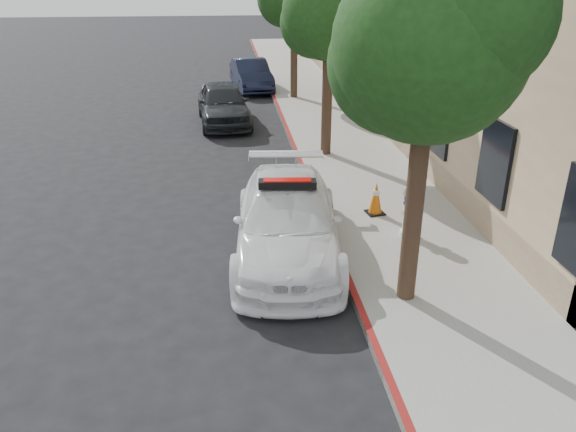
# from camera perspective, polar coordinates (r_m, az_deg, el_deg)

# --- Properties ---
(ground) EXTENTS (120.00, 120.00, 0.00)m
(ground) POSITION_cam_1_polar(r_m,az_deg,el_deg) (11.20, -5.68, -4.14)
(ground) COLOR black
(ground) RESTS_ON ground
(sidewalk) EXTENTS (3.20, 50.00, 0.15)m
(sidewalk) POSITION_cam_1_polar(r_m,az_deg,el_deg) (20.86, 3.85, 9.57)
(sidewalk) COLOR gray
(sidewalk) RESTS_ON ground
(curb_strip) EXTENTS (0.12, 50.00, 0.15)m
(curb_strip) POSITION_cam_1_polar(r_m,az_deg,el_deg) (20.65, -0.42, 9.47)
(curb_strip) COLOR maroon
(curb_strip) RESTS_ON ground
(tree_near) EXTENTS (2.92, 2.82, 5.62)m
(tree_near) POSITION_cam_1_polar(r_m,az_deg,el_deg) (8.45, 14.49, 16.56)
(tree_near) COLOR black
(tree_near) RESTS_ON sidewalk
(tree_mid) EXTENTS (2.77, 2.64, 5.43)m
(tree_mid) POSITION_cam_1_polar(r_m,az_deg,el_deg) (16.17, 4.35, 20.05)
(tree_mid) COLOR black
(tree_mid) RESTS_ON sidewalk
(police_car) EXTENTS (2.47, 5.14, 1.59)m
(police_car) POSITION_cam_1_polar(r_m,az_deg,el_deg) (10.93, -0.06, -0.53)
(police_car) COLOR white
(police_car) RESTS_ON ground
(parked_car_mid) EXTENTS (2.09, 4.47, 1.48)m
(parked_car_mid) POSITION_cam_1_polar(r_m,az_deg,el_deg) (20.78, -6.59, 11.30)
(parked_car_mid) COLOR black
(parked_car_mid) RESTS_ON ground
(parked_car_far) EXTENTS (1.97, 4.32, 1.37)m
(parked_car_far) POSITION_cam_1_polar(r_m,az_deg,el_deg) (26.72, -3.77, 14.12)
(parked_car_far) COLOR black
(parked_car_far) RESTS_ON ground
(fire_hydrant) EXTENTS (0.40, 0.36, 0.94)m
(fire_hydrant) POSITION_cam_1_polar(r_m,az_deg,el_deg) (11.73, 12.27, 0.03)
(fire_hydrant) COLOR white
(fire_hydrant) RESTS_ON sidewalk
(traffic_cone) EXTENTS (0.45, 0.45, 0.74)m
(traffic_cone) POSITION_cam_1_polar(r_m,az_deg,el_deg) (12.72, 8.92, 1.79)
(traffic_cone) COLOR black
(traffic_cone) RESTS_ON sidewalk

